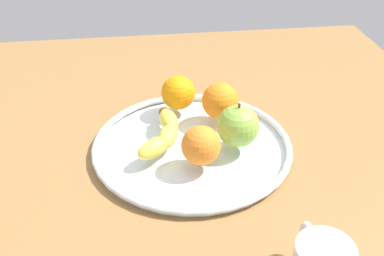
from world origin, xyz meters
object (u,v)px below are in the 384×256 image
(fruit_bowl, at_px, (192,146))
(orange_front_left, at_px, (220,101))
(apple, at_px, (238,126))
(orange_front_right, at_px, (178,93))
(orange_back_left, at_px, (201,145))
(banana, at_px, (164,133))

(fruit_bowl, xyz_separation_m, orange_front_left, (0.08, -0.07, 0.04))
(apple, distance_m, orange_front_left, 0.10)
(apple, xyz_separation_m, orange_front_right, (0.14, 0.09, -0.00))
(orange_back_left, bearing_deg, fruit_bowl, 7.12)
(apple, xyz_separation_m, orange_back_left, (-0.04, 0.07, -0.00))
(orange_front_right, bearing_deg, orange_back_left, -174.00)
(fruit_bowl, bearing_deg, orange_front_left, -39.99)
(fruit_bowl, bearing_deg, banana, 77.42)
(apple, bearing_deg, banana, 77.84)
(orange_front_right, distance_m, orange_back_left, 0.19)
(orange_front_right, bearing_deg, fruit_bowl, -174.54)
(banana, relative_size, apple, 1.91)
(fruit_bowl, bearing_deg, apple, -101.90)
(apple, relative_size, orange_front_left, 1.17)
(orange_front_left, bearing_deg, orange_front_right, 59.12)
(apple, bearing_deg, orange_back_left, 121.07)
(apple, relative_size, orange_front_right, 1.23)
(orange_front_left, height_order, orange_back_left, orange_front_left)
(fruit_bowl, xyz_separation_m, orange_back_left, (-0.06, -0.01, 0.04))
(banana, height_order, orange_front_right, orange_front_right)
(banana, bearing_deg, orange_front_right, 2.20)
(fruit_bowl, distance_m, apple, 0.09)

